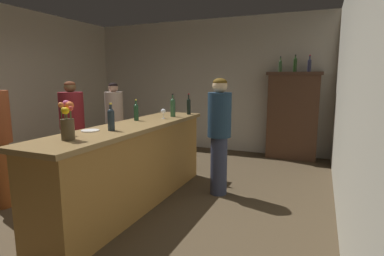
{
  "coord_description": "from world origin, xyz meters",
  "views": [
    {
      "loc": [
        2.44,
        -2.88,
        1.59
      ],
      "look_at": [
        1.2,
        0.04,
        1.07
      ],
      "focal_mm": 28.39,
      "sensor_mm": 36.0,
      "label": 1
    }
  ],
  "objects_px": {
    "wine_bottle_rose": "(136,111)",
    "wine_glass_front": "(163,112)",
    "wine_glass_mid": "(69,125)",
    "cheese_plate": "(90,131)",
    "bar_counter": "(132,165)",
    "wine_bottle_chardonnay": "(111,118)",
    "flower_arrangement": "(67,122)",
    "display_bottle_center": "(309,65)",
    "wine_bottle_malbec": "(173,107)",
    "bartender": "(219,131)",
    "patron_near_entrance": "(72,126)",
    "patron_redhead": "(115,120)",
    "display_cabinet": "(293,114)",
    "wine_bottle_merlot": "(189,106)",
    "display_bottle_left": "(280,65)",
    "display_bottle_midleft": "(295,64)"
  },
  "relations": [
    {
      "from": "wine_bottle_rose",
      "to": "bartender",
      "type": "relative_size",
      "value": 0.18
    },
    {
      "from": "wine_bottle_merlot",
      "to": "display_bottle_left",
      "type": "bearing_deg",
      "value": 58.76
    },
    {
      "from": "display_cabinet",
      "to": "wine_bottle_merlot",
      "type": "xyz_separation_m",
      "value": [
        -1.41,
        -1.87,
        0.27
      ]
    },
    {
      "from": "wine_bottle_malbec",
      "to": "display_bottle_left",
      "type": "height_order",
      "value": "display_bottle_left"
    },
    {
      "from": "wine_bottle_malbec",
      "to": "cheese_plate",
      "type": "relative_size",
      "value": 1.77
    },
    {
      "from": "display_bottle_midleft",
      "to": "flower_arrangement",
      "type": "bearing_deg",
      "value": -111.58
    },
    {
      "from": "display_bottle_midleft",
      "to": "bartender",
      "type": "bearing_deg",
      "value": -107.36
    },
    {
      "from": "wine_glass_mid",
      "to": "patron_redhead",
      "type": "xyz_separation_m",
      "value": [
        -1.26,
        2.36,
        -0.31
      ]
    },
    {
      "from": "wine_bottle_merlot",
      "to": "wine_bottle_rose",
      "type": "distance_m",
      "value": 0.99
    },
    {
      "from": "wine_bottle_malbec",
      "to": "display_bottle_midleft",
      "type": "height_order",
      "value": "display_bottle_midleft"
    },
    {
      "from": "wine_bottle_rose",
      "to": "display_bottle_center",
      "type": "relative_size",
      "value": 0.92
    },
    {
      "from": "flower_arrangement",
      "to": "display_bottle_center",
      "type": "bearing_deg",
      "value": 65.41
    },
    {
      "from": "wine_bottle_malbec",
      "to": "patron_redhead",
      "type": "bearing_deg",
      "value": 158.55
    },
    {
      "from": "wine_bottle_rose",
      "to": "wine_bottle_merlot",
      "type": "bearing_deg",
      "value": 67.98
    },
    {
      "from": "display_cabinet",
      "to": "patron_redhead",
      "type": "relative_size",
      "value": 1.13
    },
    {
      "from": "wine_bottle_rose",
      "to": "wine_glass_mid",
      "type": "relative_size",
      "value": 1.95
    },
    {
      "from": "wine_bottle_malbec",
      "to": "patron_near_entrance",
      "type": "relative_size",
      "value": 0.22
    },
    {
      "from": "wine_glass_front",
      "to": "patron_redhead",
      "type": "bearing_deg",
      "value": 150.5
    },
    {
      "from": "wine_bottle_chardonnay",
      "to": "cheese_plate",
      "type": "height_order",
      "value": "wine_bottle_chardonnay"
    },
    {
      "from": "wine_bottle_malbec",
      "to": "cheese_plate",
      "type": "bearing_deg",
      "value": -100.11
    },
    {
      "from": "wine_bottle_merlot",
      "to": "wine_glass_front",
      "type": "relative_size",
      "value": 2.35
    },
    {
      "from": "wine_bottle_rose",
      "to": "wine_glass_front",
      "type": "bearing_deg",
      "value": 53.23
    },
    {
      "from": "wine_bottle_chardonnay",
      "to": "cheese_plate",
      "type": "relative_size",
      "value": 1.57
    },
    {
      "from": "display_cabinet",
      "to": "wine_glass_front",
      "type": "distance_m",
      "value": 2.91
    },
    {
      "from": "wine_bottle_malbec",
      "to": "bar_counter",
      "type": "bearing_deg",
      "value": -96.76
    },
    {
      "from": "display_bottle_center",
      "to": "patron_redhead",
      "type": "height_order",
      "value": "display_bottle_center"
    },
    {
      "from": "wine_glass_front",
      "to": "wine_glass_mid",
      "type": "distance_m",
      "value": 1.53
    },
    {
      "from": "display_bottle_left",
      "to": "patron_redhead",
      "type": "height_order",
      "value": "display_bottle_left"
    },
    {
      "from": "display_bottle_midleft",
      "to": "patron_near_entrance",
      "type": "relative_size",
      "value": 0.21
    },
    {
      "from": "display_cabinet",
      "to": "display_bottle_midleft",
      "type": "height_order",
      "value": "display_bottle_midleft"
    },
    {
      "from": "bar_counter",
      "to": "display_bottle_left",
      "type": "bearing_deg",
      "value": 66.8
    },
    {
      "from": "wine_glass_front",
      "to": "display_bottle_center",
      "type": "relative_size",
      "value": 0.45
    },
    {
      "from": "display_cabinet",
      "to": "bartender",
      "type": "distance_m",
      "value": 2.48
    },
    {
      "from": "wine_bottle_merlot",
      "to": "wine_bottle_rose",
      "type": "bearing_deg",
      "value": -112.02
    },
    {
      "from": "flower_arrangement",
      "to": "display_bottle_left",
      "type": "relative_size",
      "value": 1.22
    },
    {
      "from": "wine_glass_front",
      "to": "wine_bottle_chardonnay",
      "type": "bearing_deg",
      "value": -92.51
    },
    {
      "from": "wine_bottle_chardonnay",
      "to": "wine_bottle_merlot",
      "type": "xyz_separation_m",
      "value": [
        0.18,
        1.69,
        0.0
      ]
    },
    {
      "from": "wine_bottle_malbec",
      "to": "display_bottle_center",
      "type": "bearing_deg",
      "value": 51.47
    },
    {
      "from": "display_cabinet",
      "to": "patron_redhead",
      "type": "distance_m",
      "value": 3.43
    },
    {
      "from": "display_cabinet",
      "to": "wine_bottle_merlot",
      "type": "relative_size",
      "value": 5.2
    },
    {
      "from": "display_cabinet",
      "to": "wine_bottle_chardonnay",
      "type": "relative_size",
      "value": 5.68
    },
    {
      "from": "display_bottle_center",
      "to": "wine_bottle_malbec",
      "type": "bearing_deg",
      "value": -128.53
    },
    {
      "from": "display_bottle_midleft",
      "to": "patron_redhead",
      "type": "height_order",
      "value": "display_bottle_midleft"
    },
    {
      "from": "flower_arrangement",
      "to": "patron_redhead",
      "type": "distance_m",
      "value": 2.89
    },
    {
      "from": "patron_redhead",
      "to": "wine_bottle_chardonnay",
      "type": "bearing_deg",
      "value": 1.82
    },
    {
      "from": "flower_arrangement",
      "to": "display_bottle_center",
      "type": "relative_size",
      "value": 1.17
    },
    {
      "from": "cheese_plate",
      "to": "patron_redhead",
      "type": "height_order",
      "value": "patron_redhead"
    },
    {
      "from": "wine_bottle_chardonnay",
      "to": "wine_glass_front",
      "type": "height_order",
      "value": "wine_bottle_chardonnay"
    },
    {
      "from": "cheese_plate",
      "to": "bar_counter",
      "type": "bearing_deg",
      "value": 74.35
    },
    {
      "from": "wine_glass_mid",
      "to": "flower_arrangement",
      "type": "height_order",
      "value": "flower_arrangement"
    }
  ]
}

